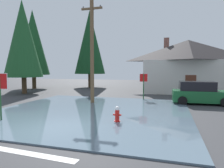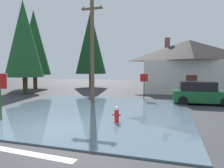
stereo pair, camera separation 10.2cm
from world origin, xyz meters
name	(u,v)px [view 2 (the right image)]	position (x,y,z in m)	size (l,w,h in m)	color
ground_plane	(55,130)	(0.00, 0.00, -0.05)	(80.00, 80.00, 0.10)	#38383A
flood_puddle	(91,111)	(0.12, 3.79, 0.03)	(11.51, 11.41, 0.06)	slate
lane_stop_bar	(17,151)	(0.23, -2.47, 0.00)	(4.12, 0.30, 0.01)	silver
stop_sign_near	(0,87)	(-3.25, 0.34, 1.70)	(0.77, 0.19, 2.37)	#1E4C28
fire_hydrant	(117,115)	(2.32, 1.67, 0.39)	(0.40, 0.34, 0.80)	red
utility_pole	(92,50)	(-0.88, 6.49, 3.96)	(1.60, 0.28, 7.58)	brown
stop_sign_far	(144,81)	(2.59, 9.31, 1.55)	(0.66, 0.22, 2.19)	#1E4C28
house	(189,65)	(6.55, 16.33, 3.01)	(10.16, 6.62, 6.24)	beige
parked_car	(201,93)	(6.86, 8.46, 0.79)	(4.13, 2.08, 1.66)	#195B2D
pine_tree_tall_left	(34,43)	(-12.65, 15.18, 6.05)	(4.11, 4.11, 10.28)	#4C3823
pine_tree_mid_left	(24,39)	(-10.12, 10.25, 5.73)	(3.90, 3.90, 9.75)	#4C3823
pine_tree_short_left	(91,42)	(-6.24, 19.03, 6.33)	(4.30, 4.30, 10.76)	#4C3823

